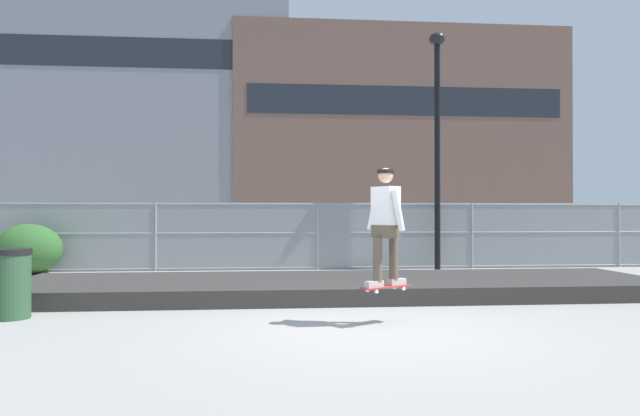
# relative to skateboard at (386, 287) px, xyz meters

# --- Properties ---
(ground_plane) EXTENTS (120.00, 120.00, 0.00)m
(ground_plane) POSITION_rel_skateboard_xyz_m (-0.25, -0.36, -0.52)
(ground_plane) COLOR gray
(gravel_berm) EXTENTS (12.19, 3.19, 0.30)m
(gravel_berm) POSITION_rel_skateboard_xyz_m (-0.25, 3.07, -0.37)
(gravel_berm) COLOR #33302D
(gravel_berm) RESTS_ON ground_plane
(skateboard) EXTENTS (0.79, 0.59, 0.07)m
(skateboard) POSITION_rel_skateboard_xyz_m (0.00, 0.00, 0.00)
(skateboard) COLOR #B22D2D
(skater) EXTENTS (0.66, 0.61, 1.66)m
(skater) POSITION_rel_skateboard_xyz_m (0.00, 0.00, 0.94)
(skater) COLOR #B2ADA8
(skater) RESTS_ON skateboard
(chain_fence) EXTENTS (26.38, 0.06, 1.85)m
(chain_fence) POSITION_rel_skateboard_xyz_m (-0.25, 7.99, 0.41)
(chain_fence) COLOR gray
(chain_fence) RESTS_ON ground_plane
(street_lamp) EXTENTS (0.44, 0.44, 6.53)m
(street_lamp) POSITION_rel_skateboard_xyz_m (3.00, 7.56, 3.56)
(street_lamp) COLOR black
(street_lamp) RESTS_ON ground_plane
(parked_car_near) EXTENTS (4.42, 1.98, 1.66)m
(parked_car_near) POSITION_rel_skateboard_xyz_m (-3.70, 10.90, 0.32)
(parked_car_near) COLOR #566B4C
(parked_car_near) RESTS_ON ground_plane
(parked_car_mid) EXTENTS (4.53, 2.21, 1.66)m
(parked_car_mid) POSITION_rel_skateboard_xyz_m (2.99, 10.78, 0.32)
(parked_car_mid) COLOR silver
(parked_car_mid) RESTS_ON ground_plane
(parked_car_far) EXTENTS (4.46, 2.06, 1.66)m
(parked_car_far) POSITION_rel_skateboard_xyz_m (9.98, 10.90, 0.32)
(parked_car_far) COLOR #B7BABF
(parked_car_far) RESTS_ON ground_plane
(library_building) EXTENTS (25.34, 14.82, 23.95)m
(library_building) POSITION_rel_skateboard_xyz_m (-12.45, 48.63, 11.45)
(library_building) COLOR slate
(library_building) RESTS_ON ground_plane
(office_block) EXTENTS (29.73, 15.21, 18.07)m
(office_block) POSITION_rel_skateboard_xyz_m (10.39, 48.65, 8.52)
(office_block) COLOR brown
(office_block) RESTS_ON ground_plane
(shrub_left) EXTENTS (1.66, 1.36, 1.29)m
(shrub_left) POSITION_rel_skateboard_xyz_m (-7.73, 7.48, 0.12)
(shrub_left) COLOR #2D5B28
(shrub_left) RESTS_ON ground_plane
(trash_bin) EXTENTS (0.59, 0.59, 1.03)m
(trash_bin) POSITION_rel_skateboard_xyz_m (-5.43, 0.94, -0.00)
(trash_bin) COLOR #2D5133
(trash_bin) RESTS_ON ground_plane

